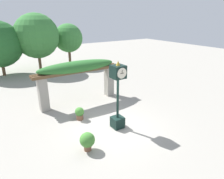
% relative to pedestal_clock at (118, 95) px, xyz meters
% --- Properties ---
extents(ground_plane, '(60.00, 60.00, 0.00)m').
position_rel_pedestal_clock_xyz_m(ground_plane, '(-0.26, 0.19, -1.76)').
color(ground_plane, gray).
extents(pedestal_clock, '(0.60, 0.65, 3.40)m').
position_rel_pedestal_clock_xyz_m(pedestal_clock, '(0.00, 0.00, 0.00)').
color(pedestal_clock, black).
rests_on(pedestal_clock, ground).
extents(pergola, '(5.62, 1.11, 2.71)m').
position_rel_pedestal_clock_xyz_m(pergola, '(-0.26, 3.93, 0.31)').
color(pergola, gray).
rests_on(pergola, ground).
extents(potted_plant_near_left, '(0.64, 0.64, 0.82)m').
position_rel_pedestal_clock_xyz_m(potted_plant_near_left, '(-2.09, -0.84, -1.30)').
color(potted_plant_near_left, brown).
rests_on(potted_plant_near_left, ground).
extents(potted_plant_near_right, '(0.49, 0.49, 0.70)m').
position_rel_pedestal_clock_xyz_m(potted_plant_near_right, '(-1.25, 1.77, -1.39)').
color(potted_plant_near_right, brown).
rests_on(potted_plant_near_right, ground).
extents(tree_line, '(10.28, 4.43, 5.59)m').
position_rel_pedestal_clock_xyz_m(tree_line, '(-1.09, 13.44, 1.40)').
color(tree_line, brown).
rests_on(tree_line, ground).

